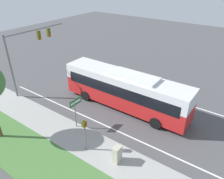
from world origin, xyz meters
name	(u,v)px	position (x,y,z in m)	size (l,w,h in m)	color
ground_plane	(157,117)	(0.00, 0.00, 0.00)	(80.00, 80.00, 0.00)	#4C4C4F
sidewalk	(117,160)	(-6.20, 0.00, 0.06)	(2.80, 80.00, 0.12)	#9E9E99
lane_divider_near	(136,140)	(-3.60, 0.00, 0.00)	(0.14, 30.00, 0.01)	silver
lane_divider_far	(172,100)	(3.60, 0.00, 0.00)	(0.14, 30.00, 0.01)	silver
bus	(125,89)	(-0.28, 3.22, 1.97)	(2.66, 12.18, 3.59)	red
signal_gantry	(28,48)	(-2.87, 13.21, 4.64)	(7.11, 0.41, 6.43)	slate
pedestrian_signal	(85,131)	(-6.68, 2.39, 1.80)	(0.28, 0.34, 2.60)	slate
street_sign	(75,107)	(-5.12, 4.77, 1.95)	(1.26, 0.08, 2.74)	slate
utility_cabinet	(117,154)	(-6.35, -0.05, 0.74)	(0.60, 0.45, 1.25)	#B7B29E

